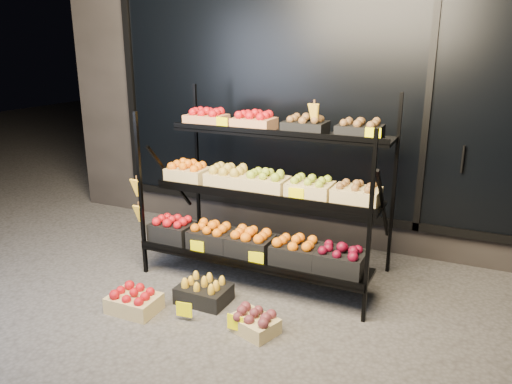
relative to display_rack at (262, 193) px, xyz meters
The scene contains 8 objects.
ground 0.99m from the display_rack, 88.14° to the right, with size 24.00×24.00×0.00m, color #514F4C.
building 2.21m from the display_rack, 89.43° to the left, with size 6.00×2.08×3.50m.
display_rack is the anchor object (origin of this frame).
tag_floor_a 1.25m from the display_rack, 101.76° to the right, with size 0.13×0.01×0.12m, color #FFF300.
tag_floor_b 1.26m from the display_rack, 76.84° to the right, with size 0.13×0.01×0.12m, color #FFF300.
floor_crate_left 1.41m from the display_rack, 122.31° to the right, with size 0.39×0.29×0.20m.
floor_crate_midleft 0.99m from the display_rack, 108.61° to the right, with size 0.42×0.31×0.21m.
floor_crate_midright 1.19m from the display_rack, 69.32° to the right, with size 0.40×0.34×0.18m.
Camera 1 is at (1.70, -3.25, 2.07)m, focal length 35.00 mm.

